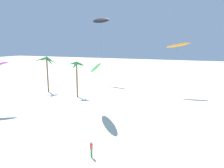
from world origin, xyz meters
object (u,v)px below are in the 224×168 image
at_px(palm_tree_1, 77,67).
at_px(flying_kite_1, 178,45).
at_px(person_foreground_walker, 91,149).
at_px(palm_tree_0, 46,62).
at_px(flying_kite_5, 96,68).
at_px(flying_kite_0, 101,20).

relative_size(palm_tree_1, flying_kite_1, 0.65).
xyz_separation_m(flying_kite_1, person_foreground_walker, (-4.60, -29.46, -9.75)).
relative_size(palm_tree_0, palm_tree_1, 1.10).
bearing_deg(flying_kite_5, person_foreground_walker, -64.83).
distance_m(flying_kite_0, flying_kite_5, 29.80).
relative_size(palm_tree_1, person_foreground_walker, 4.36).
xyz_separation_m(palm_tree_0, flying_kite_5, (17.97, -10.49, 0.66)).
bearing_deg(flying_kite_5, palm_tree_1, 134.64).
relative_size(palm_tree_0, flying_kite_0, 0.45).
bearing_deg(flying_kite_0, palm_tree_1, -81.82).
relative_size(palm_tree_1, flying_kite_5, 0.83).
bearing_deg(flying_kite_0, flying_kite_1, -17.00).
bearing_deg(palm_tree_0, palm_tree_1, -7.04).
height_order(palm_tree_1, flying_kite_0, flying_kite_0).
height_order(flying_kite_1, flying_kite_5, flying_kite_1).
height_order(palm_tree_1, flying_kite_5, flying_kite_5).
bearing_deg(palm_tree_1, flying_kite_5, -45.36).
height_order(flying_kite_0, person_foreground_walker, flying_kite_0).
height_order(palm_tree_0, flying_kite_1, flying_kite_1).
distance_m(palm_tree_0, person_foreground_walker, 31.36).
xyz_separation_m(palm_tree_1, flying_kite_1, (18.72, 9.80, 4.42)).
bearing_deg(person_foreground_walker, flying_kite_0, 114.62).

